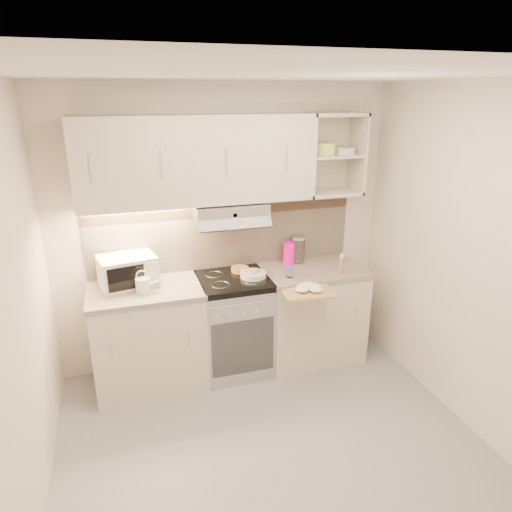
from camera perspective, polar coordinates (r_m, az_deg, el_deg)
The scene contains 17 objects.
ground at distance 3.54m, azimuth 2.33°, elevation -23.13°, with size 3.00×3.00×0.00m, color gray.
room_shell at distance 3.04m, azimuth 0.47°, elevation 4.91°, with size 3.04×2.84×2.52m.
base_cabinet_left at distance 4.05m, azimuth -13.22°, elevation -10.05°, with size 0.90×0.60×0.86m, color beige.
worktop_left at distance 3.85m, azimuth -13.74°, elevation -4.22°, with size 0.92×0.62×0.04m, color gray.
base_cabinet_right at distance 4.37m, azimuth 6.88°, elevation -7.31°, with size 0.90×0.60×0.86m, color beige.
worktop_right at distance 4.19m, azimuth 7.13°, elevation -1.81°, with size 0.92×0.62×0.04m, color gray.
electric_range at distance 4.14m, azimuth -2.75°, elevation -8.51°, with size 0.60×0.60×0.90m.
microwave at distance 3.90m, azimuth -15.76°, elevation -1.77°, with size 0.50×0.41×0.25m.
watering_can at distance 3.74m, azimuth -13.86°, elevation -3.48°, with size 0.22×0.11×0.19m.
plate_stack at distance 3.95m, azimuth -0.36°, elevation -2.35°, with size 0.23×0.23×0.05m.
bread_loaf at distance 4.08m, azimuth -2.02°, elevation -1.67°, with size 0.16×0.16×0.04m, color #A47847.
pink_pitcher at distance 4.23m, azimuth 4.14°, elevation 0.37°, with size 0.11×0.11×0.21m.
glass_jar at distance 4.28m, azimuth 5.25°, elevation 0.85°, with size 0.13×0.13×0.25m.
spice_jar at distance 3.95m, azimuth 4.21°, elevation -2.07°, with size 0.06×0.06×0.09m.
spray_bottle at distance 4.12m, azimuth 10.53°, elevation -1.02°, with size 0.07×0.07×0.19m.
cutting_board at distance 3.79m, azimuth 6.31°, elevation -4.28°, with size 0.41×0.36×0.02m, color #AA8F4D.
dish_towel at distance 3.74m, azimuth 6.48°, elevation -3.96°, with size 0.22×0.19×0.06m, color beige, non-canonical shape.
Camera 1 is at (-0.90, -2.44, 2.40)m, focal length 32.00 mm.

